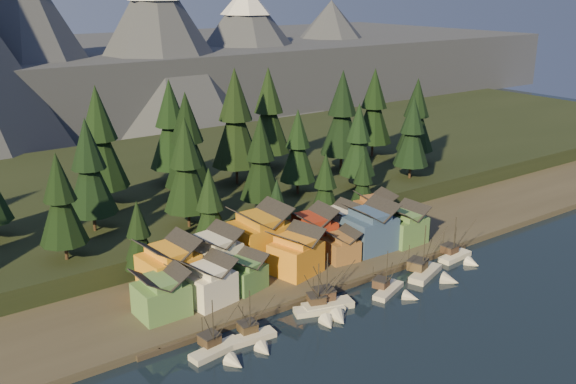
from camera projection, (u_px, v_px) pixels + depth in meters
ground at (383, 326)px, 113.67m from camera, size 500.00×500.00×0.00m
shore_strip at (259, 250)px, 144.32m from camera, size 400.00×50.00×1.50m
hillside at (162, 187)px, 182.23m from camera, size 420.00×100.00×6.00m
dock at (324, 289)px, 126.26m from camera, size 80.00×4.00×1.00m
mountain_ridge at (22, 64)px, 268.22m from camera, size 560.00×190.00×90.00m
boat_0 at (220, 345)px, 103.95m from camera, size 9.82×10.48×10.50m
boat_1 at (254, 332)px, 107.72m from camera, size 8.77×9.42×10.14m
boat_2 at (321, 305)px, 116.77m from camera, size 9.98×10.39×10.67m
boat_3 at (331, 299)px, 118.09m from camera, size 10.36×10.95×12.23m
boat_4 at (394, 286)px, 124.74m from camera, size 9.41×9.76×9.83m
boat_5 at (431, 267)px, 131.72m from camera, size 10.71×11.29×12.43m
boat_6 at (459, 251)px, 140.22m from camera, size 8.87×9.52×10.72m
house_front_0 at (161, 291)px, 113.30m from camera, size 8.70×8.24×8.56m
house_front_1 at (209, 280)px, 117.82m from camera, size 9.40×9.14×8.46m
house_front_2 at (244, 271)px, 123.58m from camera, size 8.62×8.66×6.90m
house_front_3 at (296, 250)px, 129.89m from camera, size 10.88×10.57×9.27m
house_front_4 at (341, 244)px, 136.56m from camera, size 7.30×7.73×6.59m
house_front_5 at (370, 225)px, 141.27m from camera, size 10.50×9.61×10.70m
house_front_6 at (404, 223)px, 145.51m from camera, size 8.95×8.49×8.72m
house_back_0 at (169, 265)px, 121.41m from camera, size 10.65×10.30×10.70m
house_back_1 at (213, 253)px, 127.40m from camera, size 10.20×10.30×10.21m
house_back_2 at (260, 232)px, 135.70m from camera, size 11.26×10.36×11.84m
house_back_3 at (311, 229)px, 140.49m from camera, size 10.20×9.22×9.78m
house_back_4 at (338, 222)px, 146.60m from camera, size 8.16×7.85×8.70m
house_back_5 at (375, 210)px, 153.64m from camera, size 9.65×9.72×8.99m
tree_hill_2 at (61, 202)px, 122.96m from camera, size 9.36×9.36×21.80m
tree_hill_3 at (89, 170)px, 137.21m from camera, size 10.85×10.85×25.28m
tree_hill_4 at (100, 141)px, 152.51m from camera, size 12.70×12.70×29.59m
tree_hill_5 at (186, 168)px, 139.56m from camera, size 10.72×10.72×24.98m
tree_hill_6 at (187, 143)px, 155.13m from camera, size 11.89×11.89×27.70m
tree_hill_7 at (260, 161)px, 148.27m from camera, size 10.11×10.11×23.55m
tree_hill_8 at (236, 121)px, 169.93m from camera, size 13.48×13.48×31.41m
tree_hill_9 at (298, 148)px, 162.81m from camera, size 9.53×9.53×22.21m
tree_hill_10 at (269, 114)px, 185.31m from camera, size 12.73×12.73×29.65m
tree_hill_11 at (358, 142)px, 167.76m from camera, size 9.77×9.77×22.76m
tree_hill_12 at (342, 116)px, 183.51m from camera, size 12.47×12.47×29.06m
tree_hill_13 at (412, 134)px, 176.17m from camera, size 9.95×9.95×23.17m
tree_hill_14 at (374, 109)px, 198.40m from camera, size 11.86×11.86×27.62m
tree_hill_15 at (171, 128)px, 170.36m from camera, size 12.20×12.20×28.42m
tree_hill_17 at (416, 118)px, 190.10m from camera, size 11.13×11.13×25.93m
tree_shore_0 at (139, 237)px, 125.74m from camera, size 7.09×7.09×16.52m
tree_shore_1 at (210, 210)px, 133.96m from camera, size 8.82×8.82×20.56m
tree_shore_2 at (277, 208)px, 144.36m from camera, size 6.44×6.44×15.01m
tree_shore_3 at (325, 188)px, 151.48m from camera, size 8.15×8.15×18.99m
tree_shore_4 at (363, 184)px, 158.50m from camera, size 7.29×7.29×16.97m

